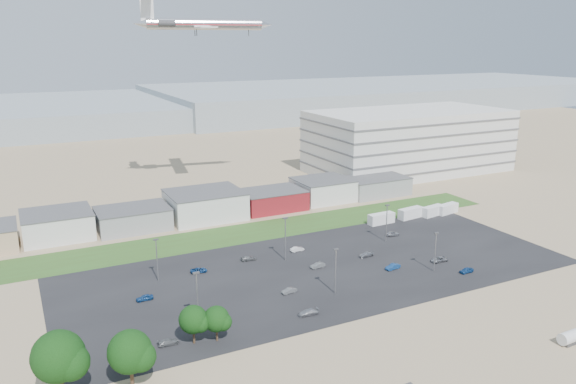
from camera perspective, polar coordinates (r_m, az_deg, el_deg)
ground at (r=116.27m, az=6.00°, el=-11.70°), size 700.00×700.00×0.00m
parking_lot at (r=134.12m, az=3.20°, el=-7.86°), size 120.00×50.00×0.01m
grass_strip at (r=158.93m, az=-4.13°, el=-4.14°), size 160.00×16.00×0.02m
hills_backdrop at (r=416.17m, az=-13.13°, el=8.10°), size 700.00×200.00×9.00m
building_row at (r=169.86m, az=-11.94°, el=-1.75°), size 170.00×20.00×8.00m
parking_garage at (r=237.17m, az=12.16°, el=5.10°), size 80.00×40.00×25.00m
storage_tank_nw at (r=114.65m, az=26.71°, el=-13.02°), size 4.43×2.29×2.63m
box_trailer_a at (r=168.04m, az=9.46°, el=-2.68°), size 8.43×2.98×3.12m
box_trailer_b at (r=174.97m, az=12.34°, el=-2.11°), size 8.63×3.65×3.14m
box_trailer_c at (r=179.05m, az=14.49°, el=-1.87°), size 8.35×3.91×3.01m
box_trailer_d at (r=182.54m, az=15.88°, el=-1.65°), size 8.30×3.97×2.99m
tree_far_left at (r=93.18m, az=-22.25°, el=-15.67°), size 8.41×8.41×12.62m
tree_left at (r=92.89m, az=-15.74°, el=-15.75°), size 7.31×7.31×10.96m
tree_mid at (r=99.27m, az=-16.07°, el=-14.92°), size 4.74×4.74×7.11m
tree_right at (r=103.24m, az=-9.60°, el=-12.93°), size 5.47×5.47×8.20m
tree_near at (r=103.57m, az=-7.28°, el=-12.93°), size 5.05×5.05×7.58m
lightpole_front_l at (r=108.32m, az=-9.20°, el=-10.71°), size 1.28×0.53×10.89m
lightpole_front_m at (r=120.46m, az=4.84°, el=-8.02°), size 1.19×0.50×10.12m
lightpole_front_r at (r=135.56m, az=14.71°, el=-5.92°), size 1.13×0.47×9.57m
lightpole_back_l at (r=129.20m, az=-13.16°, el=-6.78°), size 1.18×0.49×10.00m
lightpole_back_m at (r=137.32m, az=-0.27°, el=-4.81°), size 1.29×0.54×10.99m
lightpole_back_r at (r=152.59m, az=9.97°, el=-3.14°), size 1.20×0.50×10.23m
airliner at (r=195.93m, az=-8.43°, el=16.52°), size 51.14×39.05×13.73m
parked_car_0 at (r=143.01m, az=15.10°, el=-6.63°), size 4.41×2.20×1.20m
parked_car_1 at (r=136.07m, az=10.60°, el=-7.47°), size 4.05×1.89×1.29m
parked_car_2 at (r=138.29m, az=17.67°, el=-7.59°), size 3.59×1.50×1.22m
parked_car_3 at (r=113.00m, az=2.08°, el=-12.11°), size 4.30×2.10×1.20m
parked_car_4 at (r=121.93m, az=0.13°, el=-9.98°), size 3.57×1.58×1.14m
parked_car_5 at (r=122.44m, az=-14.37°, el=-10.36°), size 3.58×1.54×1.21m
parked_car_6 at (r=139.30m, az=-4.01°, el=-6.73°), size 3.93×1.95×1.10m
parked_car_7 at (r=134.80m, az=3.04°, el=-7.45°), size 3.78×1.55×1.22m
parked_car_8 at (r=158.44m, az=10.56°, el=-4.18°), size 4.02×1.99×1.32m
parked_car_9 at (r=133.69m, az=-9.04°, el=-7.86°), size 4.11×2.24×1.09m
parked_car_10 at (r=105.29m, az=-12.06°, el=-14.68°), size 3.76×1.57×1.08m
parked_car_11 at (r=144.74m, az=0.94°, el=-5.82°), size 3.65×1.38×1.19m
parked_car_12 at (r=142.58m, az=7.94°, el=-6.31°), size 4.05×1.79×1.16m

